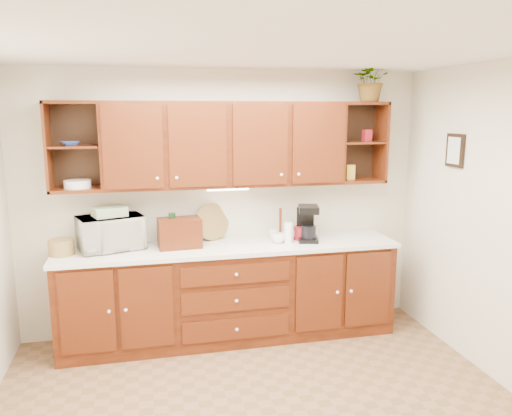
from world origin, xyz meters
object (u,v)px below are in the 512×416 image
potted_plant (371,80)px  microwave (111,233)px  bread_box (180,233)px  coffee_maker (307,224)px

potted_plant → microwave: bearing=179.9°
microwave → potted_plant: potted_plant is taller
potted_plant → bread_box: bearing=-177.8°
coffee_maker → potted_plant: (0.66, 0.10, 1.39)m
microwave → bread_box: (0.63, -0.08, -0.02)m
coffee_maker → microwave: bearing=-169.3°
microwave → coffee_maker: coffee_maker is taller
bread_box → coffee_maker: (1.25, -0.03, 0.03)m
microwave → potted_plant: 2.90m
potted_plant → coffee_maker: bearing=-171.1°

